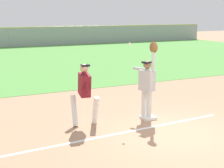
{
  "coord_description": "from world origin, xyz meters",
  "views": [
    {
      "loc": [
        -5.14,
        -6.66,
        3.06
      ],
      "look_at": [
        -0.93,
        1.99,
        1.05
      ],
      "focal_mm": 54.72,
      "sensor_mm": 36.0,
      "label": 1
    }
  ],
  "objects_px": {
    "runner": "(85,90)",
    "parked_car_black": "(72,35)",
    "parked_car_silver": "(13,37)",
    "first_base": "(148,117)",
    "fielder": "(147,81)",
    "baseball": "(130,44)"
  },
  "relations": [
    {
      "from": "baseball",
      "to": "parked_car_black",
      "type": "height_order",
      "value": "baseball"
    },
    {
      "from": "runner",
      "to": "parked_car_silver",
      "type": "xyz_separation_m",
      "value": [
        2.9,
        27.04,
        -0.32
      ]
    },
    {
      "from": "fielder",
      "to": "baseball",
      "type": "bearing_deg",
      "value": -33.43
    },
    {
      "from": "fielder",
      "to": "parked_car_black",
      "type": "bearing_deg",
      "value": -121.4
    },
    {
      "from": "parked_car_silver",
      "to": "first_base",
      "type": "bearing_deg",
      "value": -93.97
    },
    {
      "from": "parked_car_silver",
      "to": "parked_car_black",
      "type": "distance_m",
      "value": 6.32
    },
    {
      "from": "runner",
      "to": "parked_car_silver",
      "type": "height_order",
      "value": "runner"
    },
    {
      "from": "parked_car_silver",
      "to": "parked_car_black",
      "type": "bearing_deg",
      "value": -0.55
    },
    {
      "from": "baseball",
      "to": "parked_car_silver",
      "type": "distance_m",
      "value": 27.21
    },
    {
      "from": "parked_car_black",
      "to": "runner",
      "type": "bearing_deg",
      "value": -112.46
    },
    {
      "from": "fielder",
      "to": "parked_car_silver",
      "type": "distance_m",
      "value": 27.31
    },
    {
      "from": "fielder",
      "to": "first_base",
      "type": "bearing_deg",
      "value": 123.81
    },
    {
      "from": "runner",
      "to": "parked_car_black",
      "type": "height_order",
      "value": "runner"
    },
    {
      "from": "runner",
      "to": "first_base",
      "type": "bearing_deg",
      "value": -1.15
    },
    {
      "from": "parked_car_silver",
      "to": "baseball",
      "type": "bearing_deg",
      "value": -95.15
    },
    {
      "from": "first_base",
      "to": "parked_car_silver",
      "type": "height_order",
      "value": "parked_car_silver"
    },
    {
      "from": "fielder",
      "to": "baseball",
      "type": "distance_m",
      "value": 1.22
    },
    {
      "from": "fielder",
      "to": "runner",
      "type": "distance_m",
      "value": 1.87
    },
    {
      "from": "parked_car_silver",
      "to": "fielder",
      "type": "bearing_deg",
      "value": -94.04
    },
    {
      "from": "first_base",
      "to": "runner",
      "type": "xyz_separation_m",
      "value": [
        -1.89,
        0.27,
        0.96
      ]
    },
    {
      "from": "parked_car_silver",
      "to": "parked_car_black",
      "type": "height_order",
      "value": "same"
    },
    {
      "from": "fielder",
      "to": "baseball",
      "type": "xyz_separation_m",
      "value": [
        -0.52,
        0.16,
        1.09
      ]
    }
  ]
}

